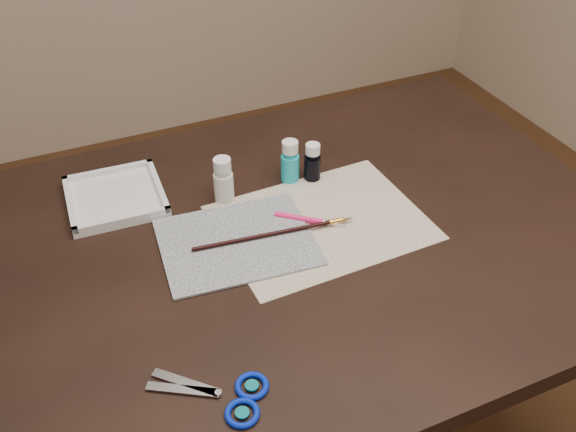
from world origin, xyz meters
name	(u,v)px	position (x,y,z in m)	size (l,w,h in m)	color
table	(288,365)	(0.00, 0.00, 0.38)	(1.30, 0.90, 0.75)	black
paper	(321,222)	(0.08, 0.01, 0.75)	(0.39, 0.29, 0.00)	white
canvas	(237,242)	(-0.09, 0.02, 0.75)	(0.28, 0.22, 0.00)	black
paint_bottle_white	(223,180)	(-0.07, 0.16, 0.80)	(0.04, 0.04, 0.10)	silver
paint_bottle_cyan	(290,161)	(0.08, 0.17, 0.80)	(0.04, 0.04, 0.09)	#1AB3C4
paint_bottle_navy	(312,162)	(0.12, 0.15, 0.79)	(0.03, 0.03, 0.08)	black
paintbrush	(276,233)	(-0.02, 0.01, 0.76)	(0.32, 0.01, 0.01)	black
craft_knife	(310,220)	(0.06, 0.02, 0.76)	(0.14, 0.01, 0.01)	#FB1F71
scissors	(205,395)	(-0.25, -0.28, 0.76)	(0.19, 0.10, 0.01)	silver
palette_tray	(115,196)	(-0.27, 0.24, 0.76)	(0.19, 0.19, 0.02)	silver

